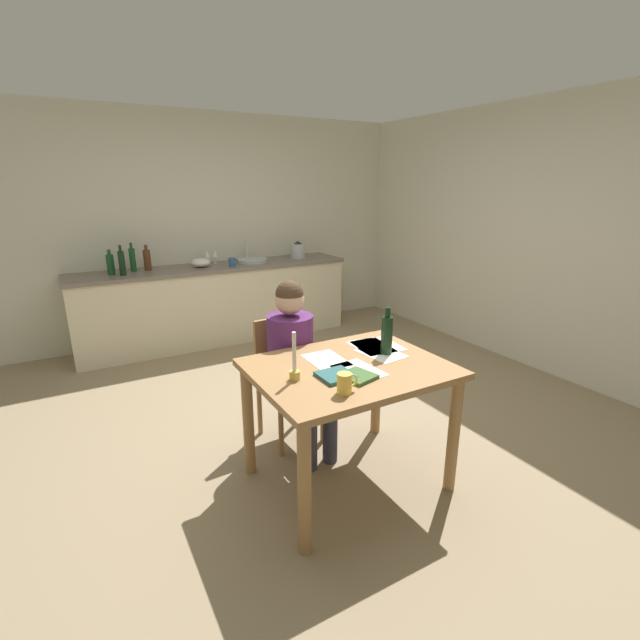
{
  "coord_description": "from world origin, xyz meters",
  "views": [
    {
      "loc": [
        -1.47,
        -2.83,
        1.82
      ],
      "look_at": [
        0.08,
        -0.09,
        0.85
      ],
      "focal_mm": 25.16,
      "sensor_mm": 36.0,
      "label": 1
    }
  ],
  "objects_px": {
    "chair_at_table": "(286,372)",
    "book_cookery": "(358,376)",
    "bottle_vinegar": "(122,263)",
    "wine_glass_by_kettle": "(207,255)",
    "candlestick": "(295,367)",
    "book_magazine": "(336,376)",
    "bottle_oil": "(110,264)",
    "mixing_bowl": "(201,263)",
    "bottle_wine_red": "(133,259)",
    "teacup_on_counter": "(232,262)",
    "stovetop_kettle": "(298,250)",
    "wine_bottle_on_table": "(387,334)",
    "coffee_mug": "(345,383)",
    "dining_table": "(349,385)",
    "person_seated": "(295,356)",
    "bottle_sauce": "(147,260)",
    "wine_glass_near_sink": "(215,254)",
    "sink_unit": "(252,260)"
  },
  "relations": [
    {
      "from": "coffee_mug",
      "to": "stovetop_kettle",
      "type": "height_order",
      "value": "stovetop_kettle"
    },
    {
      "from": "bottle_vinegar",
      "to": "mixing_bowl",
      "type": "relative_size",
      "value": 1.44
    },
    {
      "from": "chair_at_table",
      "to": "wine_bottle_on_table",
      "type": "xyz_separation_m",
      "value": [
        0.4,
        -0.64,
        0.41
      ]
    },
    {
      "from": "chair_at_table",
      "to": "mixing_bowl",
      "type": "distance_m",
      "value": 2.37
    },
    {
      "from": "wine_bottle_on_table",
      "to": "wine_glass_by_kettle",
      "type": "distance_m",
      "value": 3.14
    },
    {
      "from": "chair_at_table",
      "to": "bottle_oil",
      "type": "distance_m",
      "value": 2.57
    },
    {
      "from": "stovetop_kettle",
      "to": "book_cookery",
      "type": "bearing_deg",
      "value": -111.46
    },
    {
      "from": "chair_at_table",
      "to": "candlestick",
      "type": "distance_m",
      "value": 0.84
    },
    {
      "from": "sink_unit",
      "to": "candlestick",
      "type": "bearing_deg",
      "value": -107.25
    },
    {
      "from": "book_magazine",
      "to": "bottle_wine_red",
      "type": "bearing_deg",
      "value": 99.36
    },
    {
      "from": "sink_unit",
      "to": "bottle_vinegar",
      "type": "relative_size",
      "value": 1.15
    },
    {
      "from": "dining_table",
      "to": "sink_unit",
      "type": "relative_size",
      "value": 3.13
    },
    {
      "from": "book_cookery",
      "to": "bottle_sauce",
      "type": "bearing_deg",
      "value": 85.16
    },
    {
      "from": "wine_bottle_on_table",
      "to": "book_cookery",
      "type": "bearing_deg",
      "value": -149.07
    },
    {
      "from": "mixing_bowl",
      "to": "stovetop_kettle",
      "type": "height_order",
      "value": "stovetop_kettle"
    },
    {
      "from": "chair_at_table",
      "to": "book_cookery",
      "type": "distance_m",
      "value": 0.9
    },
    {
      "from": "chair_at_table",
      "to": "bottle_vinegar",
      "type": "distance_m",
      "value": 2.44
    },
    {
      "from": "chair_at_table",
      "to": "coffee_mug",
      "type": "bearing_deg",
      "value": -97.12
    },
    {
      "from": "bottle_sauce",
      "to": "candlestick",
      "type": "bearing_deg",
      "value": -85.78
    },
    {
      "from": "coffee_mug",
      "to": "wine_glass_near_sink",
      "type": "height_order",
      "value": "wine_glass_near_sink"
    },
    {
      "from": "book_cookery",
      "to": "bottle_sauce",
      "type": "xyz_separation_m",
      "value": [
        -0.54,
        3.28,
        0.22
      ]
    },
    {
      "from": "teacup_on_counter",
      "to": "stovetop_kettle",
      "type": "bearing_deg",
      "value": 9.26
    },
    {
      "from": "bottle_sauce",
      "to": "book_magazine",
      "type": "bearing_deg",
      "value": -82.15
    },
    {
      "from": "bottle_vinegar",
      "to": "dining_table",
      "type": "bearing_deg",
      "value": -73.46
    },
    {
      "from": "wine_glass_by_kettle",
      "to": "stovetop_kettle",
      "type": "bearing_deg",
      "value": -7.62
    },
    {
      "from": "bottle_oil",
      "to": "candlestick",
      "type": "bearing_deg",
      "value": -78.82
    },
    {
      "from": "wine_glass_near_sink",
      "to": "teacup_on_counter",
      "type": "bearing_deg",
      "value": -70.72
    },
    {
      "from": "bottle_oil",
      "to": "sink_unit",
      "type": "bearing_deg",
      "value": -0.24
    },
    {
      "from": "book_cookery",
      "to": "bottle_vinegar",
      "type": "bearing_deg",
      "value": 90.51
    },
    {
      "from": "bottle_oil",
      "to": "bottle_wine_red",
      "type": "bearing_deg",
      "value": 18.25
    },
    {
      "from": "book_magazine",
      "to": "stovetop_kettle",
      "type": "height_order",
      "value": "stovetop_kettle"
    },
    {
      "from": "wine_bottle_on_table",
      "to": "bottle_wine_red",
      "type": "height_order",
      "value": "bottle_wine_red"
    },
    {
      "from": "wine_bottle_on_table",
      "to": "wine_glass_near_sink",
      "type": "bearing_deg",
      "value": 92.41
    },
    {
      "from": "book_cookery",
      "to": "stovetop_kettle",
      "type": "bearing_deg",
      "value": 54.32
    },
    {
      "from": "dining_table",
      "to": "bottle_wine_red",
      "type": "distance_m",
      "value": 3.23
    },
    {
      "from": "coffee_mug",
      "to": "stovetop_kettle",
      "type": "xyz_separation_m",
      "value": [
        1.42,
        3.32,
        0.16
      ]
    },
    {
      "from": "candlestick",
      "to": "teacup_on_counter",
      "type": "relative_size",
      "value": 2.38
    },
    {
      "from": "candlestick",
      "to": "bottle_oil",
      "type": "xyz_separation_m",
      "value": [
        -0.6,
        3.06,
        0.15
      ]
    },
    {
      "from": "book_cookery",
      "to": "bottle_oil",
      "type": "relative_size",
      "value": 0.68
    },
    {
      "from": "wine_glass_by_kettle",
      "to": "bottle_wine_red",
      "type": "bearing_deg",
      "value": -175.54
    },
    {
      "from": "book_cookery",
      "to": "bottle_wine_red",
      "type": "bearing_deg",
      "value": 87.61
    },
    {
      "from": "bottle_vinegar",
      "to": "bottle_sauce",
      "type": "distance_m",
      "value": 0.33
    },
    {
      "from": "stovetop_kettle",
      "to": "bottle_wine_red",
      "type": "bearing_deg",
      "value": 177.48
    },
    {
      "from": "book_cookery",
      "to": "teacup_on_counter",
      "type": "bearing_deg",
      "value": 69.45
    },
    {
      "from": "candlestick",
      "to": "bottle_vinegar",
      "type": "relative_size",
      "value": 0.88
    },
    {
      "from": "dining_table",
      "to": "person_seated",
      "type": "relative_size",
      "value": 0.94
    },
    {
      "from": "stovetop_kettle",
      "to": "bottle_oil",
      "type": "bearing_deg",
      "value": 179.72
    },
    {
      "from": "book_magazine",
      "to": "book_cookery",
      "type": "relative_size",
      "value": 1.06
    },
    {
      "from": "bottle_vinegar",
      "to": "wine_glass_by_kettle",
      "type": "relative_size",
      "value": 2.03
    },
    {
      "from": "chair_at_table",
      "to": "wine_glass_near_sink",
      "type": "height_order",
      "value": "wine_glass_near_sink"
    }
  ]
}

